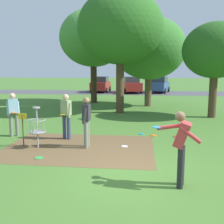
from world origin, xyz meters
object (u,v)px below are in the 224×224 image
(player_waiting_left, at_px, (86,119))
(parked_car_center_right, at_px, (159,85))
(frisbee_scattered_a, at_px, (39,158))
(tree_near_left, at_px, (215,51))
(player_foreground_watching, at_px, (66,114))
(frisbee_near_basket, at_px, (176,137))
(tree_mid_left, at_px, (93,38))
(frisbee_far_right, at_px, (125,146))
(tree_mid_right, at_px, (149,48))
(tree_near_right, at_px, (120,28))
(parked_car_center_left, at_px, (131,85))
(parked_car_leftmost, at_px, (101,84))
(disc_golf_basket, at_px, (36,126))
(player_waiting_right, at_px, (13,112))
(frisbee_by_tee, at_px, (141,134))
(player_throwing, at_px, (181,144))
(frisbee_far_left, at_px, (154,135))

(player_waiting_left, distance_m, parked_car_center_right, 22.87)
(frisbee_scattered_a, distance_m, tree_near_left, 10.94)
(player_foreground_watching, xyz_separation_m, frisbee_near_basket, (4.17, 0.77, -0.96))
(tree_near_left, bearing_deg, tree_mid_left, 142.83)
(player_waiting_left, distance_m, tree_near_left, 8.99)
(frisbee_far_right, distance_m, tree_mid_right, 11.31)
(tree_near_right, xyz_separation_m, parked_car_center_left, (0.04, 14.40, -4.09))
(tree_near_left, xyz_separation_m, parked_car_leftmost, (-8.69, 16.01, -2.68))
(tree_mid_left, bearing_deg, disc_golf_basket, -88.68)
(player_waiting_right, distance_m, frisbee_by_tee, 5.17)
(disc_golf_basket, distance_m, tree_mid_left, 13.19)
(frisbee_by_tee, bearing_deg, player_throwing, -79.77)
(tree_mid_left, bearing_deg, parked_car_center_left, 75.16)
(player_foreground_watching, relative_size, parked_car_center_right, 0.38)
(frisbee_near_basket, relative_size, frisbee_by_tee, 0.95)
(disc_golf_basket, distance_m, player_waiting_right, 2.06)
(parked_car_center_right, bearing_deg, tree_near_right, -102.30)
(frisbee_far_right, xyz_separation_m, parked_car_center_right, (2.54, 22.34, 0.91))
(player_throwing, distance_m, tree_mid_right, 13.83)
(frisbee_far_left, height_order, tree_mid_left, tree_mid_left)
(parked_car_center_left, bearing_deg, parked_car_center_right, 12.98)
(player_waiting_left, relative_size, parked_car_center_right, 0.38)
(frisbee_far_left, relative_size, parked_car_leftmost, 0.06)
(player_throwing, height_order, frisbee_near_basket, player_throwing)
(frisbee_near_basket, height_order, tree_mid_left, tree_mid_left)
(disc_golf_basket, xyz_separation_m, player_waiting_left, (1.69, 0.22, 0.21))
(frisbee_by_tee, bearing_deg, tree_near_left, 48.38)
(player_waiting_right, xyz_separation_m, parked_car_leftmost, (0.17, 21.26, -0.05))
(player_waiting_right, xyz_separation_m, tree_near_left, (8.86, 5.25, 2.63))
(player_waiting_left, bearing_deg, frisbee_by_tee, 48.86)
(player_foreground_watching, height_order, parked_car_center_right, parked_car_center_right)
(frisbee_far_right, bearing_deg, player_waiting_right, 167.59)
(frisbee_by_tee, bearing_deg, tree_mid_right, 87.06)
(parked_car_center_left, bearing_deg, player_waiting_left, -91.45)
(player_throwing, xyz_separation_m, frisbee_far_left, (-0.38, 4.63, -0.98))
(frisbee_near_basket, bearing_deg, tree_near_left, 61.67)
(parked_car_leftmost, bearing_deg, disc_golf_basket, -86.69)
(parked_car_leftmost, bearing_deg, frisbee_near_basket, -73.36)
(tree_near_left, xyz_separation_m, tree_near_right, (-5.18, 0.97, 1.41))
(disc_golf_basket, height_order, frisbee_far_right, disc_golf_basket)
(player_waiting_left, height_order, frisbee_far_left, player_waiting_left)
(player_waiting_right, relative_size, frisbee_near_basket, 8.55)
(tree_mid_right, bearing_deg, disc_golf_basket, -109.92)
(tree_mid_left, distance_m, parked_car_center_right, 12.50)
(frisbee_far_right, bearing_deg, frisbee_scattered_a, -148.78)
(player_throwing, height_order, frisbee_far_left, player_throwing)
(player_throwing, bearing_deg, player_foreground_watching, 134.53)
(player_waiting_right, bearing_deg, frisbee_far_right, -12.41)
(player_foreground_watching, height_order, frisbee_near_basket, player_foreground_watching)
(frisbee_far_right, bearing_deg, frisbee_by_tee, 73.30)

